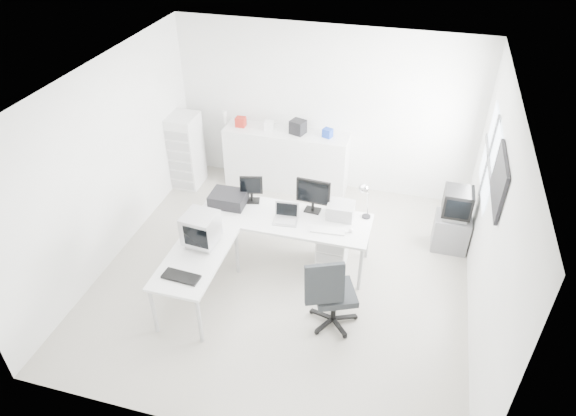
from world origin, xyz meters
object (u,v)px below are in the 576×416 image
(lcd_monitor_small, at_px, (251,190))
(crt_monitor, at_px, (201,231))
(lcd_monitor_large, at_px, (313,196))
(tv_cabinet, at_px, (451,232))
(inkjet_printer, at_px, (228,199))
(sideboard, at_px, (286,159))
(laser_printer, at_px, (341,210))
(filing_cabinet, at_px, (186,151))
(side_desk, at_px, (198,279))
(main_desk, at_px, (284,238))
(office_chair, at_px, (335,290))
(laptop, at_px, (285,216))
(drawer_pedestal, at_px, (333,248))
(crt_tv, at_px, (457,204))

(lcd_monitor_small, relative_size, crt_monitor, 0.92)
(lcd_monitor_large, xyz_separation_m, tv_cabinet, (1.96, 0.66, -0.72))
(inkjet_printer, height_order, sideboard, sideboard)
(lcd_monitor_large, bearing_deg, sideboard, 120.59)
(crt_monitor, bearing_deg, sideboard, 88.12)
(crt_monitor, bearing_deg, tv_cabinet, 34.44)
(crt_monitor, distance_m, sideboard, 2.83)
(laser_printer, relative_size, filing_cabinet, 0.28)
(filing_cabinet, bearing_deg, crt_monitor, -60.81)
(side_desk, xyz_separation_m, inkjet_printer, (0.00, 1.20, 0.46))
(main_desk, xyz_separation_m, filing_cabinet, (-2.19, 1.55, 0.28))
(office_chair, relative_size, filing_cabinet, 0.84)
(side_desk, xyz_separation_m, sideboard, (0.35, 3.02, 0.15))
(lcd_monitor_large, relative_size, crt_monitor, 1.14)
(main_desk, bearing_deg, lcd_monitor_large, 35.54)
(filing_cabinet, bearing_deg, laptop, -36.33)
(lcd_monitor_large, xyz_separation_m, sideboard, (-0.85, 1.67, -0.47))
(office_chair, xyz_separation_m, sideboard, (-1.42, 2.94, -0.02))
(drawer_pedestal, bearing_deg, side_desk, -143.43)
(laser_printer, relative_size, crt_monitor, 0.83)
(laptop, distance_m, crt_tv, 2.48)
(main_desk, height_order, crt_monitor, crt_monitor)
(crt_monitor, bearing_deg, side_desk, -84.62)
(drawer_pedestal, xyz_separation_m, crt_monitor, (-1.55, -0.90, 0.67))
(sideboard, bearing_deg, main_desk, -75.49)
(laptop, xyz_separation_m, sideboard, (-0.55, 2.02, -0.32))
(office_chair, bearing_deg, inkjet_printer, 124.32)
(lcd_monitor_large, bearing_deg, tv_cabinet, 22.23)
(side_desk, bearing_deg, main_desk, 52.31)
(crt_monitor, bearing_deg, lcd_monitor_small, 80.12)
(lcd_monitor_large, bearing_deg, inkjet_printer, -169.17)
(tv_cabinet, bearing_deg, drawer_pedestal, -151.99)
(office_chair, bearing_deg, crt_tv, 30.85)
(drawer_pedestal, bearing_deg, laptop, -167.01)
(tv_cabinet, bearing_deg, filing_cabinet, 171.91)
(crt_tv, bearing_deg, inkjet_printer, -165.68)
(lcd_monitor_large, height_order, filing_cabinet, filing_cabinet)
(drawer_pedestal, xyz_separation_m, filing_cabinet, (-2.89, 1.50, 0.35))
(main_desk, height_order, lcd_monitor_small, lcd_monitor_small)
(lcd_monitor_small, distance_m, filing_cabinet, 2.11)
(side_desk, bearing_deg, office_chair, 2.58)
(laptop, height_order, tv_cabinet, laptop)
(drawer_pedestal, xyz_separation_m, laser_printer, (0.05, 0.17, 0.55))
(crt_tv, bearing_deg, office_chair, -125.69)
(main_desk, bearing_deg, inkjet_printer, 173.29)
(inkjet_printer, height_order, lcd_monitor_large, lcd_monitor_large)
(drawer_pedestal, relative_size, tv_cabinet, 1.08)
(lcd_monitor_small, xyz_separation_m, sideboard, (0.05, 1.67, -0.42))
(side_desk, xyz_separation_m, crt_tv, (3.16, 2.01, 0.40))
(inkjet_printer, xyz_separation_m, office_chair, (1.78, -1.12, -0.29))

